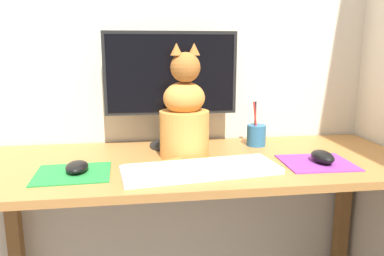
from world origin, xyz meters
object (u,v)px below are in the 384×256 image
(computer_mouse_right, at_px, (323,157))
(cat, at_px, (184,116))
(keyboard, at_px, (201,169))
(monitor, at_px, (171,82))
(pen_cup, at_px, (256,135))
(computer_mouse_left, at_px, (77,167))

(computer_mouse_right, xyz_separation_m, cat, (-0.44, 0.15, 0.12))
(keyboard, relative_size, computer_mouse_right, 4.56)
(monitor, bearing_deg, pen_cup, -5.26)
(computer_mouse_left, distance_m, cat, 0.39)
(keyboard, distance_m, computer_mouse_left, 0.38)
(monitor, relative_size, cat, 1.27)
(computer_mouse_left, distance_m, pen_cup, 0.68)
(keyboard, distance_m, pen_cup, 0.40)
(monitor, xyz_separation_m, pen_cup, (0.33, -0.03, -0.21))
(cat, relative_size, pen_cup, 2.26)
(monitor, xyz_separation_m, keyboard, (0.06, -0.32, -0.24))
(cat, bearing_deg, computer_mouse_left, -173.81)
(computer_mouse_right, bearing_deg, keyboard, -174.98)
(monitor, bearing_deg, computer_mouse_left, -139.48)
(computer_mouse_right, relative_size, pen_cup, 0.63)
(computer_mouse_left, bearing_deg, cat, 20.24)
(computer_mouse_right, bearing_deg, computer_mouse_left, 178.71)
(computer_mouse_left, bearing_deg, monitor, 40.52)
(computer_mouse_left, distance_m, computer_mouse_right, 0.79)
(keyboard, xyz_separation_m, pen_cup, (0.27, 0.29, 0.03))
(computer_mouse_left, height_order, cat, cat)
(computer_mouse_right, distance_m, pen_cup, 0.29)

